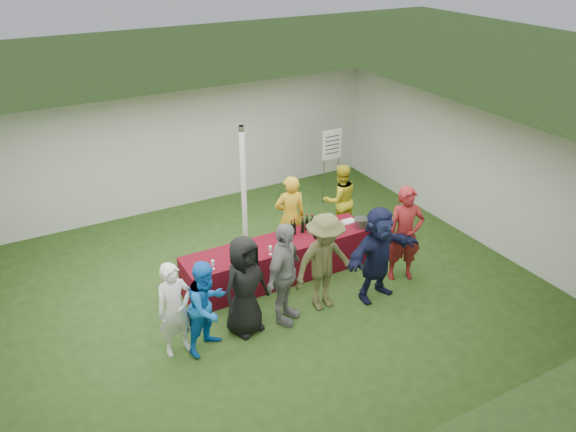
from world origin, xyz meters
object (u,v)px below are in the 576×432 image
wine_list_sign (332,150)px  staff_pourer (290,217)px  serving_table (279,260)px  dump_bucket (361,223)px  customer_5 (378,254)px  customer_6 (405,234)px  staff_back (340,200)px  customer_1 (208,306)px  customer_2 (245,286)px  customer_0 (175,310)px  customer_4 (324,262)px  customer_3 (284,274)px

wine_list_sign → staff_pourer: (-2.01, -1.65, -0.46)m
serving_table → dump_bucket: size_ratio=13.69×
customer_5 → customer_6: (0.80, 0.26, 0.04)m
staff_back → customer_6: 2.02m
serving_table → customer_6: size_ratio=1.96×
wine_list_sign → customer_1: size_ratio=1.17×
dump_bucket → customer_2: bearing=-162.9°
dump_bucket → customer_0: size_ratio=0.17×
staff_back → customer_6: (0.07, -2.01, 0.14)m
customer_4 → customer_5: size_ratio=1.02×
dump_bucket → customer_4: bearing=-146.4°
dump_bucket → staff_back: bearing=76.1°
dump_bucket → customer_2: (-2.86, -0.88, 0.02)m
dump_bucket → staff_pourer: (-1.07, 0.86, 0.01)m
customer_0 → customer_1: customer_0 is taller
customer_3 → serving_table: bearing=29.3°
customer_0 → customer_2: customer_2 is taller
wine_list_sign → customer_5: 3.92m
serving_table → customer_4: bearing=-77.6°
staff_pourer → serving_table: bearing=59.1°
staff_back → customer_2: size_ratio=0.91×
customer_0 → customer_4: 2.58m
serving_table → staff_back: (1.96, 0.92, 0.41)m
customer_1 → customer_4: customer_4 is taller
customer_2 → customer_6: size_ratio=0.93×
staff_back → customer_0: 4.71m
customer_1 → customer_4: (2.11, 0.05, 0.12)m
dump_bucket → customer_5: (-0.45, -1.13, 0.03)m
wine_list_sign → customer_6: customer_6 is taller
customer_1 → customer_2: 0.69m
customer_2 → customer_6: bearing=-16.3°
dump_bucket → staff_back: (0.28, 1.14, -0.06)m
serving_table → customer_1: (-1.86, -1.21, 0.40)m
serving_table → customer_4: size_ratio=2.03×
staff_pourer → customer_6: 2.24m
customer_3 → customer_2: bearing=136.6°
staff_back → customer_3: (-2.47, -2.09, 0.13)m
wine_list_sign → customer_0: size_ratio=1.15×
serving_table → customer_1: bearing=-146.9°
serving_table → staff_pourer: (0.60, 0.64, 0.48)m
dump_bucket → wine_list_sign: 2.72m
staff_back → customer_5: (-0.73, -2.27, 0.09)m
serving_table → customer_4: 1.30m
wine_list_sign → serving_table: bearing=-138.8°
serving_table → staff_back: staff_back is taller
customer_0 → customer_2: 1.14m
staff_pourer → customer_0: (-2.92, -1.70, -0.07)m
customer_3 → staff_back: bearing=3.4°
customer_4 → customer_5: customer_4 is taller
customer_4 → dump_bucket: bearing=31.3°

